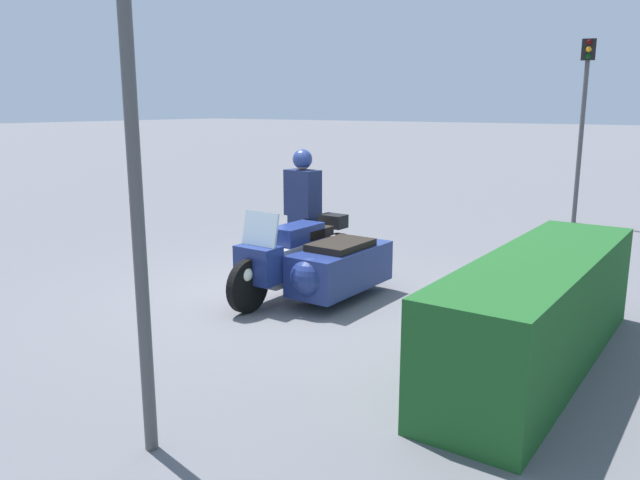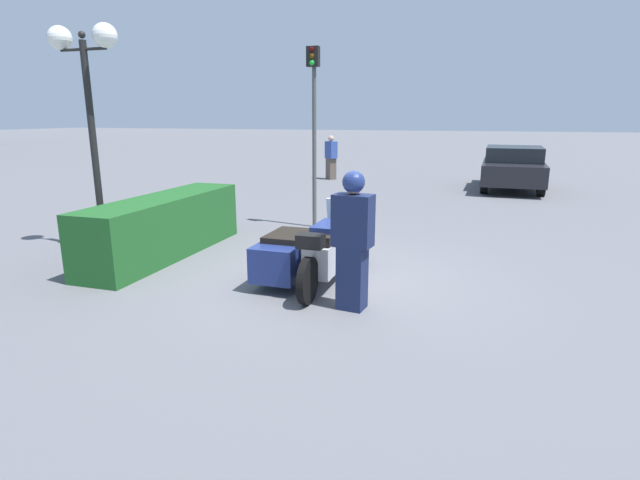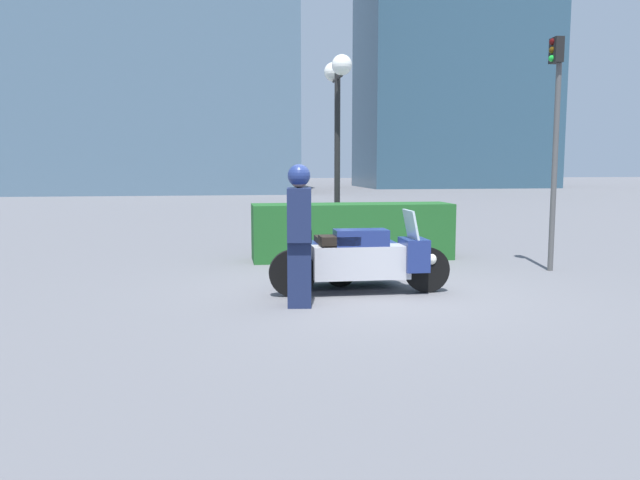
{
  "view_description": "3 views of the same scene",
  "coord_description": "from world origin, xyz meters",
  "px_view_note": "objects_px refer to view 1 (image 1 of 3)",
  "views": [
    {
      "loc": [
        6.04,
        4.63,
        2.36
      ],
      "look_at": [
        0.58,
        0.81,
        0.92
      ],
      "focal_mm": 35.0,
      "sensor_mm": 36.0,
      "label": 1
    },
    {
      "loc": [
        -6.89,
        -2.05,
        2.4
      ],
      "look_at": [
        -0.48,
        -0.01,
        0.73
      ],
      "focal_mm": 28.0,
      "sensor_mm": 36.0,
      "label": 2
    },
    {
      "loc": [
        -1.95,
        -8.21,
        1.75
      ],
      "look_at": [
        -0.52,
        0.91,
        0.64
      ],
      "focal_mm": 35.0,
      "sensor_mm": 36.0,
      "label": 3
    }
  ],
  "objects_px": {
    "traffic_light_far": "(584,105)",
    "traffic_light_near": "(133,90)",
    "officer_rider": "(303,208)",
    "hedge_bush_curbside": "(539,311)",
    "police_motorcycle": "(317,263)"
  },
  "relations": [
    {
      "from": "police_motorcycle",
      "to": "hedge_bush_curbside",
      "type": "distance_m",
      "value": 2.9
    },
    {
      "from": "hedge_bush_curbside",
      "to": "traffic_light_far",
      "type": "height_order",
      "value": "traffic_light_far"
    },
    {
      "from": "traffic_light_far",
      "to": "traffic_light_near",
      "type": "bearing_deg",
      "value": -15.35
    },
    {
      "from": "hedge_bush_curbside",
      "to": "traffic_light_near",
      "type": "xyz_separation_m",
      "value": [
        2.99,
        -1.79,
        1.94
      ]
    },
    {
      "from": "hedge_bush_curbside",
      "to": "police_motorcycle",
      "type": "bearing_deg",
      "value": -100.23
    },
    {
      "from": "officer_rider",
      "to": "hedge_bush_curbside",
      "type": "height_order",
      "value": "officer_rider"
    },
    {
      "from": "traffic_light_far",
      "to": "hedge_bush_curbside",
      "type": "bearing_deg",
      "value": -2.87
    },
    {
      "from": "police_motorcycle",
      "to": "officer_rider",
      "type": "bearing_deg",
      "value": -135.34
    },
    {
      "from": "officer_rider",
      "to": "traffic_light_near",
      "type": "xyz_separation_m",
      "value": [
        4.45,
        1.98,
        1.53
      ]
    },
    {
      "from": "traffic_light_near",
      "to": "traffic_light_far",
      "type": "relative_size",
      "value": 1.05
    },
    {
      "from": "hedge_bush_curbside",
      "to": "traffic_light_near",
      "type": "bearing_deg",
      "value": -30.89
    },
    {
      "from": "officer_rider",
      "to": "traffic_light_near",
      "type": "height_order",
      "value": "traffic_light_near"
    },
    {
      "from": "police_motorcycle",
      "to": "traffic_light_far",
      "type": "distance_m",
      "value": 7.58
    },
    {
      "from": "police_motorcycle",
      "to": "officer_rider",
      "type": "xyz_separation_m",
      "value": [
        -0.95,
        -0.91,
        0.48
      ]
    },
    {
      "from": "officer_rider",
      "to": "hedge_bush_curbside",
      "type": "xyz_separation_m",
      "value": [
        1.46,
        3.77,
        -0.41
      ]
    }
  ]
}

